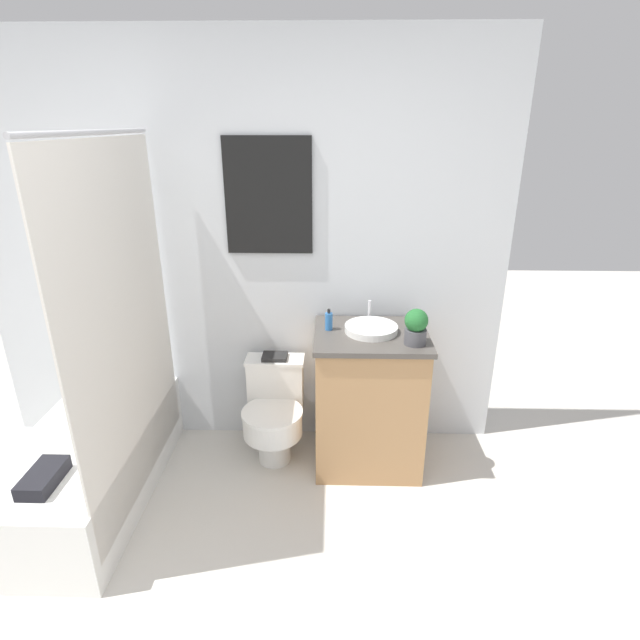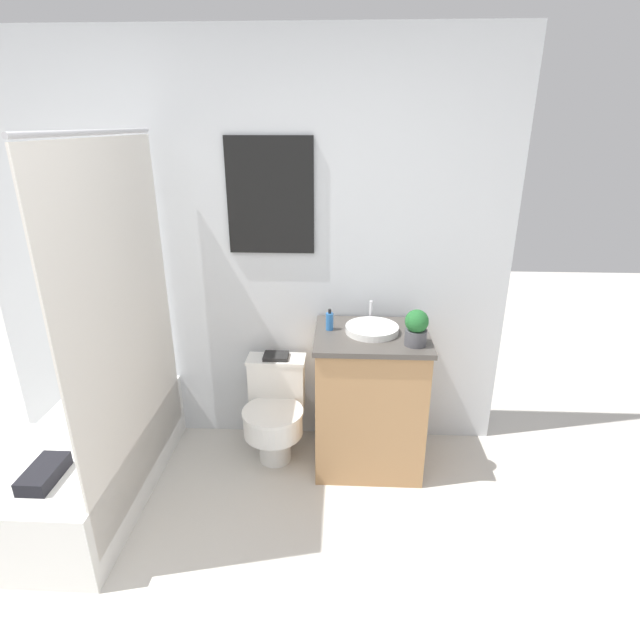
% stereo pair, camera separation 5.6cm
% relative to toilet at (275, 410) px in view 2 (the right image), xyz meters
% --- Properties ---
extents(wall_back, '(3.24, 0.07, 2.50)m').
position_rel_toilet_xyz_m(wall_back, '(-0.19, 0.28, 0.93)').
color(wall_back, silver).
rests_on(wall_back, ground_plane).
extents(shower_area, '(0.64, 1.34, 1.98)m').
position_rel_toilet_xyz_m(shower_area, '(-0.98, -0.41, -0.06)').
color(shower_area, white).
rests_on(shower_area, ground_plane).
extents(toilet, '(0.37, 0.50, 0.63)m').
position_rel_toilet_xyz_m(toilet, '(0.00, 0.00, 0.00)').
color(toilet, white).
rests_on(toilet, ground_plane).
extents(vanity, '(0.66, 0.55, 0.88)m').
position_rel_toilet_xyz_m(vanity, '(0.59, -0.03, 0.11)').
color(vanity, '#AD7F51').
rests_on(vanity, ground_plane).
extents(sink, '(0.31, 0.34, 0.13)m').
position_rel_toilet_xyz_m(sink, '(0.59, -0.01, 0.57)').
color(sink, white).
rests_on(sink, vanity).
extents(soap_bottle, '(0.04, 0.04, 0.13)m').
position_rel_toilet_xyz_m(soap_bottle, '(0.34, 0.01, 0.60)').
color(soap_bottle, '#2D6BB2').
rests_on(soap_bottle, vanity).
extents(potted_plant, '(0.13, 0.13, 0.20)m').
position_rel_toilet_xyz_m(potted_plant, '(0.81, -0.18, 0.65)').
color(potted_plant, '#4C4C51').
rests_on(potted_plant, vanity).
extents(book_on_tank, '(0.16, 0.13, 0.02)m').
position_rel_toilet_xyz_m(book_on_tank, '(0.00, 0.13, 0.31)').
color(book_on_tank, black).
rests_on(book_on_tank, toilet).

